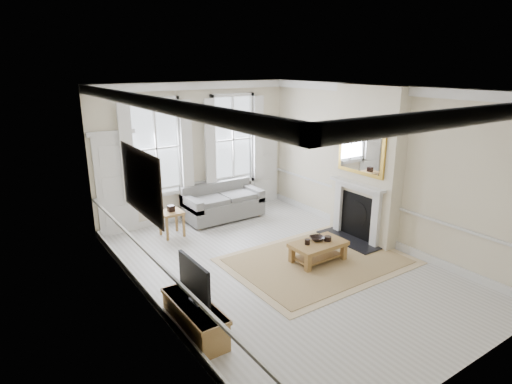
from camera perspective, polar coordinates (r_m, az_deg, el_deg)
floor at (r=8.46m, az=3.56°, el=-10.05°), size 7.20×7.20×0.00m
ceiling at (r=7.56m, az=4.04°, el=13.61°), size 7.20×7.20×0.00m
back_wall at (r=10.82m, az=-8.03°, el=5.37°), size 5.20×0.00×5.20m
left_wall at (r=6.63m, az=-14.28°, el=-2.35°), size 0.00×7.20×7.20m
right_wall at (r=9.61m, az=16.14°, el=3.42°), size 0.00×7.20×7.20m
window_left at (r=10.33m, az=-13.19°, el=5.68°), size 1.26×0.20×2.20m
window_right at (r=11.24m, az=-3.13°, el=6.97°), size 1.26×0.20×2.20m
door_left at (r=10.20m, az=-18.15°, el=0.81°), size 0.90×0.08×2.30m
door_right at (r=11.93m, az=1.02°, el=3.90°), size 0.90×0.08×2.30m
painting at (r=6.81m, az=-15.05°, el=1.19°), size 0.05×1.66×1.06m
chimney_breast at (r=9.61m, az=14.56°, el=3.54°), size 0.35×1.70×3.38m
hearth at (r=9.82m, az=12.18°, el=-6.31°), size 0.55×1.50×0.05m
fireplace at (r=9.71m, az=13.26°, el=-2.18°), size 0.21×1.45×1.33m
mirror at (r=9.38m, az=13.84°, el=5.47°), size 0.06×1.26×1.06m
sofa at (r=10.94m, az=-4.55°, el=-1.62°), size 1.95×0.95×0.88m
side_table at (r=9.93m, az=-11.21°, el=-3.15°), size 0.49×0.49×0.59m
rug at (r=8.77m, az=8.22°, el=-9.07°), size 3.50×2.60×0.02m
coffee_table at (r=8.64m, az=8.31°, el=-7.14°), size 1.11×0.65×0.41m
ceramic_pot_a at (r=8.47m, az=6.86°, el=-6.62°), size 0.11×0.11×0.11m
ceramic_pot_b at (r=8.68m, az=9.55°, el=-6.15°), size 0.14×0.14×0.10m
bowl at (r=8.69m, az=8.14°, el=-6.15°), size 0.36×0.36×0.07m
tv_stand at (r=6.58m, az=-8.18°, el=-16.32°), size 0.43×1.34×0.48m
tv at (r=6.27m, az=-8.23°, el=-11.40°), size 0.08×0.90×0.68m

